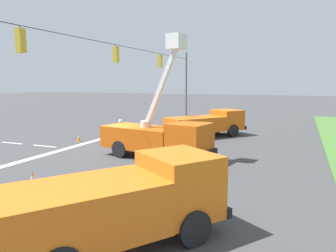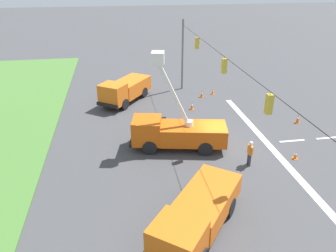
# 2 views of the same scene
# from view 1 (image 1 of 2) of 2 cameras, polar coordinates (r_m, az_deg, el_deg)

# --- Properties ---
(ground_plane) EXTENTS (200.00, 200.00, 0.00)m
(ground_plane) POSITION_cam_1_polar(r_m,az_deg,el_deg) (20.69, -8.84, -4.65)
(ground_plane) COLOR #424244
(lane_markings) EXTENTS (17.60, 15.25, 0.01)m
(lane_markings) POSITION_cam_1_polar(r_m,az_deg,el_deg) (23.81, -19.81, -3.39)
(lane_markings) COLOR silver
(lane_markings) RESTS_ON ground
(signal_gantry) EXTENTS (26.20, 0.33, 7.20)m
(signal_gantry) POSITION_cam_1_polar(r_m,az_deg,el_deg) (20.20, -9.15, 7.71)
(signal_gantry) COLOR slate
(signal_gantry) RESTS_ON ground
(utility_truck_bucket_lift) EXTENTS (3.48, 7.03, 6.91)m
(utility_truck_bucket_lift) POSITION_cam_1_polar(r_m,az_deg,el_deg) (18.68, -1.71, -1.66)
(utility_truck_bucket_lift) COLOR #D6560F
(utility_truck_bucket_lift) RESTS_ON ground
(utility_truck_support_near) EXTENTS (6.36, 5.42, 2.31)m
(utility_truck_support_near) POSITION_cam_1_polar(r_m,az_deg,el_deg) (8.94, -8.51, -13.03)
(utility_truck_support_near) COLOR orange
(utility_truck_support_near) RESTS_ON ground
(utility_truck_support_far) EXTENTS (6.68, 5.85, 2.09)m
(utility_truck_support_far) POSITION_cam_1_polar(r_m,az_deg,el_deg) (26.46, 6.88, 0.52)
(utility_truck_support_far) COLOR orange
(utility_truck_support_far) RESTS_ON ground
(road_worker) EXTENTS (0.65, 0.26, 1.77)m
(road_worker) POSITION_cam_1_polar(r_m,az_deg,el_deg) (23.40, -8.26, -0.73)
(road_worker) COLOR #383842
(road_worker) RESTS_ON ground
(traffic_cone_mid_right) EXTENTS (0.36, 0.36, 0.58)m
(traffic_cone_mid_right) POSITION_cam_1_polar(r_m,az_deg,el_deg) (25.21, -15.27, -1.99)
(traffic_cone_mid_right) COLOR orange
(traffic_cone_mid_right) RESTS_ON ground
(traffic_cone_near_bucket) EXTENTS (0.36, 0.36, 0.69)m
(traffic_cone_near_bucket) POSITION_cam_1_polar(r_m,az_deg,el_deg) (14.95, -22.46, -8.60)
(traffic_cone_near_bucket) COLOR orange
(traffic_cone_near_bucket) RESTS_ON ground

